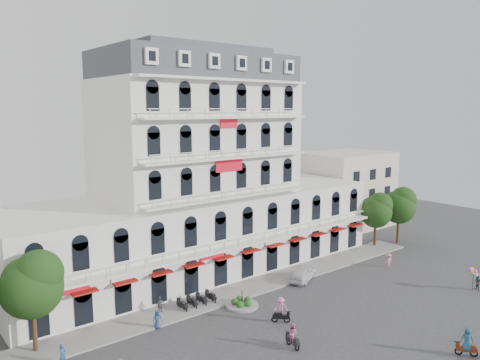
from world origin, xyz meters
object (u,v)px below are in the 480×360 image
rider_center (281,309)px  rider_east (467,341)px  rider_southwest (293,335)px  parked_car (303,273)px  balloon_vendor (476,279)px

rider_center → rider_east: bearing=-19.4°
rider_southwest → parked_car: bearing=-41.2°
rider_east → rider_center: rider_center is taller
rider_center → parked_car: bearing=75.1°
rider_east → rider_southwest: bearing=11.4°
rider_southwest → balloon_vendor: bearing=-90.4°
rider_southwest → rider_center: rider_center is taller
rider_east → balloon_vendor: 15.05m
rider_southwest → rider_center: size_ratio=0.89×
rider_southwest → rider_center: bearing=-23.3°
rider_center → balloon_vendor: (21.14, -7.40, 0.01)m
rider_southwest → rider_east: bearing=-125.9°
rider_east → balloon_vendor: balloon_vendor is taller
rider_center → balloon_vendor: 22.40m
parked_car → rider_center: rider_center is taller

